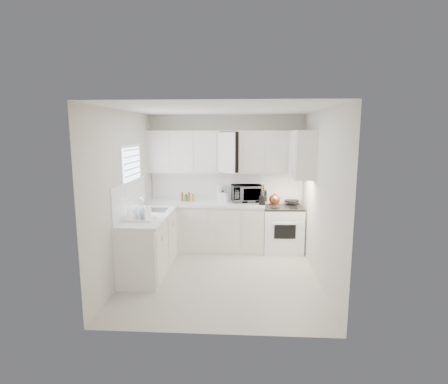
# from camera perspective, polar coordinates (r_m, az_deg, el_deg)

# --- Properties ---
(floor) EXTENTS (3.20, 3.20, 0.00)m
(floor) POSITION_cam_1_polar(r_m,az_deg,el_deg) (5.71, -0.41, -13.68)
(floor) COLOR #BCB7AC
(floor) RESTS_ON ground
(ceiling) EXTENTS (3.20, 3.20, 0.00)m
(ceiling) POSITION_cam_1_polar(r_m,az_deg,el_deg) (5.25, -0.45, 13.35)
(ceiling) COLOR white
(ceiling) RESTS_ON ground
(wall_back) EXTENTS (3.00, 0.00, 3.00)m
(wall_back) POSITION_cam_1_polar(r_m,az_deg,el_deg) (6.91, 0.43, 1.67)
(wall_back) COLOR beige
(wall_back) RESTS_ON ground
(wall_front) EXTENTS (3.00, 0.00, 3.00)m
(wall_front) POSITION_cam_1_polar(r_m,az_deg,el_deg) (3.77, -2.01, -5.18)
(wall_front) COLOR beige
(wall_front) RESTS_ON ground
(wall_left) EXTENTS (0.00, 3.20, 3.20)m
(wall_left) POSITION_cam_1_polar(r_m,az_deg,el_deg) (5.63, -15.86, -0.56)
(wall_left) COLOR beige
(wall_left) RESTS_ON ground
(wall_right) EXTENTS (0.00, 3.20, 3.20)m
(wall_right) POSITION_cam_1_polar(r_m,az_deg,el_deg) (5.44, 15.53, -0.88)
(wall_right) COLOR beige
(wall_right) RESTS_ON ground
(window_blinds) EXTENTS (0.06, 0.96, 1.06)m
(window_blinds) POSITION_cam_1_polar(r_m,az_deg,el_deg) (5.91, -14.69, 2.43)
(window_blinds) COLOR white
(window_blinds) RESTS_ON wall_left
(lower_cabinets_back) EXTENTS (2.22, 0.60, 0.90)m
(lower_cabinets_back) POSITION_cam_1_polar(r_m,az_deg,el_deg) (6.82, -3.00, -5.75)
(lower_cabinets_back) COLOR beige
(lower_cabinets_back) RESTS_ON floor
(lower_cabinets_left) EXTENTS (0.60, 1.60, 0.90)m
(lower_cabinets_left) POSITION_cam_1_polar(r_m,az_deg,el_deg) (5.93, -12.07, -8.35)
(lower_cabinets_left) COLOR beige
(lower_cabinets_left) RESTS_ON floor
(countertop_back) EXTENTS (2.24, 0.64, 0.05)m
(countertop_back) POSITION_cam_1_polar(r_m,az_deg,el_deg) (6.70, -3.04, -1.85)
(countertop_back) COLOR silver
(countertop_back) RESTS_ON lower_cabinets_back
(countertop_left) EXTENTS (0.64, 1.62, 0.05)m
(countertop_left) POSITION_cam_1_polar(r_m,az_deg,el_deg) (5.80, -12.14, -3.89)
(countertop_left) COLOR silver
(countertop_left) RESTS_ON lower_cabinets_left
(backsplash_back) EXTENTS (2.98, 0.02, 0.55)m
(backsplash_back) POSITION_cam_1_polar(r_m,az_deg,el_deg) (6.91, 0.42, 1.05)
(backsplash_back) COLOR silver
(backsplash_back) RESTS_ON wall_back
(backsplash_left) EXTENTS (0.02, 1.60, 0.55)m
(backsplash_left) POSITION_cam_1_polar(r_m,az_deg,el_deg) (5.82, -15.09, -0.93)
(backsplash_left) COLOR silver
(backsplash_left) RESTS_ON wall_left
(upper_cabinets_back) EXTENTS (3.00, 0.33, 0.80)m
(upper_cabinets_back) POSITION_cam_1_polar(r_m,az_deg,el_deg) (6.72, 0.36, 3.17)
(upper_cabinets_back) COLOR beige
(upper_cabinets_back) RESTS_ON wall_back
(upper_cabinets_right) EXTENTS (0.33, 0.90, 0.80)m
(upper_cabinets_right) POSITION_cam_1_polar(r_m,az_deg,el_deg) (6.18, 12.53, 2.35)
(upper_cabinets_right) COLOR beige
(upper_cabinets_right) RESTS_ON wall_right
(sink) EXTENTS (0.42, 0.38, 0.30)m
(sink) POSITION_cam_1_polar(r_m,az_deg,el_deg) (6.10, -11.32, -1.80)
(sink) COLOR gray
(sink) RESTS_ON countertop_left
(stove) EXTENTS (0.75, 0.63, 1.12)m
(stove) POSITION_cam_1_polar(r_m,az_deg,el_deg) (6.79, 9.55, -4.96)
(stove) COLOR white
(stove) RESTS_ON floor
(tea_kettle) EXTENTS (0.26, 0.23, 0.23)m
(tea_kettle) POSITION_cam_1_polar(r_m,az_deg,el_deg) (6.51, 8.25, -1.11)
(tea_kettle) COLOR brown
(tea_kettle) RESTS_ON stove
(frying_pan) EXTENTS (0.40, 0.53, 0.04)m
(frying_pan) POSITION_cam_1_polar(r_m,az_deg,el_deg) (6.88, 11.00, -1.36)
(frying_pan) COLOR black
(frying_pan) RESTS_ON stove
(microwave) EXTENTS (0.63, 0.42, 0.39)m
(microwave) POSITION_cam_1_polar(r_m,az_deg,el_deg) (6.72, 3.79, 0.09)
(microwave) COLOR gray
(microwave) RESTS_ON countertop_back
(rice_cooker) EXTENTS (0.23, 0.23, 0.23)m
(rice_cooker) POSITION_cam_1_polar(r_m,az_deg,el_deg) (6.66, -0.18, -0.69)
(rice_cooker) COLOR white
(rice_cooker) RESTS_ON countertop_back
(paper_towel) EXTENTS (0.12, 0.12, 0.27)m
(paper_towel) POSITION_cam_1_polar(r_m,az_deg,el_deg) (6.83, -0.73, -0.24)
(paper_towel) COLOR white
(paper_towel) RESTS_ON countertop_back
(utensil_crock) EXTENTS (0.16, 0.16, 0.39)m
(utensil_crock) POSITION_cam_1_polar(r_m,az_deg,el_deg) (6.43, 6.26, -0.39)
(utensil_crock) COLOR black
(utensil_crock) RESTS_ON countertop_back
(dish_rack) EXTENTS (0.44, 0.34, 0.24)m
(dish_rack) POSITION_cam_1_polar(r_m,az_deg,el_deg) (5.47, -13.69, -3.24)
(dish_rack) COLOR white
(dish_rack) RESTS_ON countertop_left
(spice_left_0) EXTENTS (0.06, 0.06, 0.13)m
(spice_left_0) POSITION_cam_1_polar(r_m,az_deg,el_deg) (6.87, -6.75, -0.85)
(spice_left_0) COLOR brown
(spice_left_0) RESTS_ON countertop_back
(spice_left_1) EXTENTS (0.06, 0.06, 0.13)m
(spice_left_1) POSITION_cam_1_polar(r_m,az_deg,el_deg) (6.77, -6.25, -0.99)
(spice_left_1) COLOR #2A8045
(spice_left_1) RESTS_ON countertop_back
(spice_left_2) EXTENTS (0.06, 0.06, 0.13)m
(spice_left_2) POSITION_cam_1_polar(r_m,az_deg,el_deg) (6.85, -5.51, -0.86)
(spice_left_2) COLOR #B84C18
(spice_left_2) RESTS_ON countertop_back
(spice_left_3) EXTENTS (0.06, 0.06, 0.13)m
(spice_left_3) POSITION_cam_1_polar(r_m,az_deg,el_deg) (6.75, -5.00, -1.01)
(spice_left_3) COLOR yellow
(spice_left_3) RESTS_ON countertop_back
(sauce_right_0) EXTENTS (0.06, 0.06, 0.19)m
(sauce_right_0) POSITION_cam_1_polar(r_m,az_deg,el_deg) (6.80, 5.25, -0.66)
(sauce_right_0) COLOR #B84C18
(sauce_right_0) RESTS_ON countertop_back
(sauce_right_1) EXTENTS (0.06, 0.06, 0.19)m
(sauce_right_1) POSITION_cam_1_polar(r_m,az_deg,el_deg) (6.75, 5.73, -0.76)
(sauce_right_1) COLOR yellow
(sauce_right_1) RESTS_ON countertop_back
(sauce_right_2) EXTENTS (0.06, 0.06, 0.19)m
(sauce_right_2) POSITION_cam_1_polar(r_m,az_deg,el_deg) (6.81, 6.18, -0.67)
(sauce_right_2) COLOR #502516
(sauce_right_2) RESTS_ON countertop_back
(sauce_right_3) EXTENTS (0.06, 0.06, 0.19)m
(sauce_right_3) POSITION_cam_1_polar(r_m,az_deg,el_deg) (6.75, 6.67, -0.77)
(sauce_right_3) COLOR black
(sauce_right_3) RESTS_ON countertop_back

